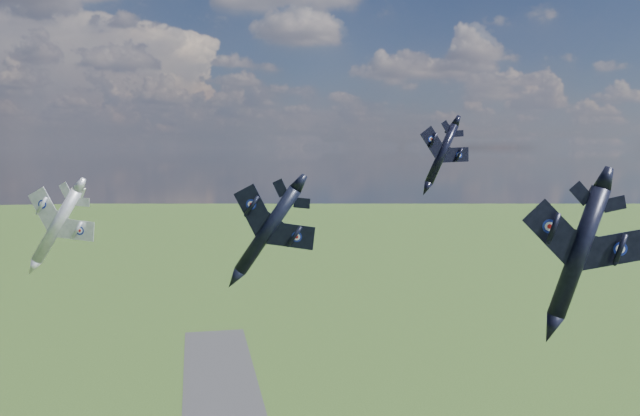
{
  "coord_description": "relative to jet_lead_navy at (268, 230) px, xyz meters",
  "views": [
    {
      "loc": [
        -8.86,
        -51.39,
        89.14
      ],
      "look_at": [
        5.07,
        16.82,
        82.41
      ],
      "focal_mm": 35.0,
      "sensor_mm": 36.0,
      "label": 1
    }
  ],
  "objects": [
    {
      "name": "jet_lead_navy",
      "position": [
        0.0,
        0.0,
        0.0
      ],
      "size": [
        14.62,
        17.2,
        8.41
      ],
      "primitive_type": null,
      "rotation": [
        0.0,
        0.6,
        -0.34
      ],
      "color": "black"
    },
    {
      "name": "jet_right_navy",
      "position": [
        21.41,
        -21.9,
        0.54
      ],
      "size": [
        13.51,
        16.28,
        5.92
      ],
      "primitive_type": null,
      "rotation": [
        0.0,
        0.31,
        -0.22
      ],
      "color": "black"
    },
    {
      "name": "jet_high_navy",
      "position": [
        28.14,
        21.55,
        7.67
      ],
      "size": [
        10.99,
        13.96,
        6.46
      ],
      "primitive_type": null,
      "rotation": [
        0.0,
        0.46,
        0.12
      ],
      "color": "black"
    },
    {
      "name": "jet_left_silver",
      "position": [
        -23.95,
        16.21,
        -0.9
      ],
      "size": [
        14.66,
        17.08,
        8.14
      ],
      "primitive_type": null,
      "rotation": [
        0.0,
        0.58,
        -0.36
      ],
      "color": "#A3A5AE"
    }
  ]
}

